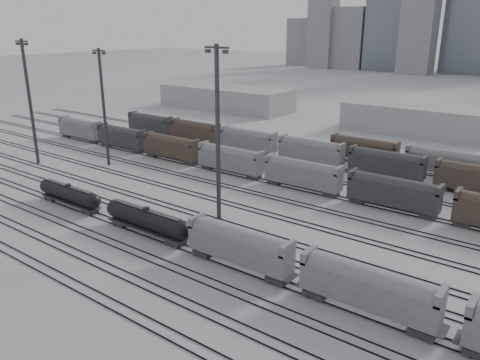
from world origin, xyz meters
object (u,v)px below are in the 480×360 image
Objects in this scene: light_mast_a at (30,99)px; tank_car_a at (69,194)px; hopper_car_a at (239,245)px; tank_car_b at (147,219)px; hopper_car_b at (368,287)px; light_mast_c at (218,131)px.

tank_car_a is at bearing -21.65° from light_mast_a.
tank_car_b is at bearing -180.00° from hopper_car_a.
hopper_car_a is (35.83, 0.00, 1.03)m from tank_car_a.
light_mast_a reaches higher than tank_car_a.
hopper_car_b is 32.87m from light_mast_c.
tank_car_a is 1.05× the size of hopper_car_a.
light_mast_c is (4.59, 10.94, 11.85)m from tank_car_b.
hopper_car_b is 0.55× the size of light_mast_c.
hopper_car_a is 16.83m from hopper_car_b.
tank_car_a is 35.84m from hopper_car_a.
tank_car_b reaches higher than tank_car_a.
light_mast_a is 1.00× the size of light_mast_c.
light_mast_c is at bearing 138.05° from hopper_car_a.
light_mast_c reaches higher than light_mast_a.
tank_car_b is 33.61m from hopper_car_b.
tank_car_a is at bearing 180.00° from tank_car_b.
hopper_car_b is at bearing 0.00° from tank_car_a.
hopper_car_b reaches higher than tank_car_a.
light_mast_c is at bearing 159.33° from hopper_car_b.
light_mast_a reaches higher than hopper_car_a.
hopper_car_a is 0.54× the size of light_mast_c.
tank_car_b is 1.13× the size of hopper_car_a.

